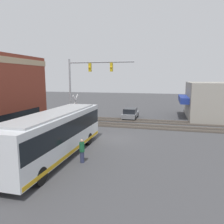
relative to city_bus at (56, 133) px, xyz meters
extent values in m
plane|color=#424244|center=(5.52, -2.80, -1.81)|extent=(120.00, 120.00, 0.00)
cube|color=gray|center=(19.23, -14.93, 0.68)|extent=(9.49, 9.26, 4.98)
cube|color=navy|center=(19.23, -9.75, 0.79)|extent=(6.65, 1.20, 0.80)
cube|color=silver|center=(0.01, 0.00, -0.02)|extent=(11.31, 2.55, 2.74)
cube|color=black|center=(0.01, 0.00, 0.39)|extent=(11.09, 2.59, 1.15)
cube|color=gold|center=(0.01, 0.00, -1.22)|extent=(11.09, 2.58, 0.24)
cube|color=#A5A8AA|center=(0.01, 0.00, 1.41)|extent=(9.62, 2.17, 0.12)
cylinder|color=black|center=(3.46, 0.00, -1.31)|extent=(1.00, 2.57, 1.00)
cylinder|color=black|center=(-3.85, 0.00, -1.31)|extent=(1.00, 2.57, 1.00)
cylinder|color=gray|center=(9.56, 3.28, 2.03)|extent=(0.20, 0.20, 7.68)
cylinder|color=gray|center=(9.56, -0.37, 5.47)|extent=(0.16, 7.30, 0.16)
cube|color=gold|center=(9.56, 0.85, 4.92)|extent=(0.30, 0.27, 0.90)
sphere|color=yellow|center=(9.39, 0.85, 4.92)|extent=(0.20, 0.20, 0.20)
cube|color=gold|center=(9.56, -1.58, 4.92)|extent=(0.30, 0.27, 0.90)
sphere|color=yellow|center=(9.39, -1.58, 4.92)|extent=(0.20, 0.20, 0.20)
cylinder|color=gray|center=(8.70, 2.28, -0.01)|extent=(0.14, 0.14, 3.60)
cube|color=white|center=(8.70, 2.28, 1.29)|extent=(1.41, 0.06, 1.41)
cube|color=white|center=(8.70, 2.28, 1.29)|extent=(1.41, 0.06, 1.41)
cylinder|color=#38383A|center=(8.70, 2.28, 0.49)|extent=(0.08, 0.90, 0.08)
sphere|color=red|center=(8.65, 1.83, 0.49)|extent=(0.28, 0.28, 0.28)
sphere|color=red|center=(8.65, 2.73, 0.49)|extent=(0.28, 0.28, 0.28)
cube|color=#332D28|center=(11.52, -2.80, -1.80)|extent=(2.60, 60.00, 0.03)
cube|color=#6B6056|center=(10.80, -2.80, -1.74)|extent=(0.07, 60.00, 0.15)
cube|color=#6B6056|center=(12.23, -2.80, -1.74)|extent=(0.07, 60.00, 0.15)
cube|color=#332D28|center=(14.72, -2.80, -1.80)|extent=(2.60, 60.00, 0.03)
cube|color=#6B6056|center=(14.00, -2.80, -1.74)|extent=(0.07, 60.00, 0.15)
cube|color=#6B6056|center=(15.43, -2.80, -1.74)|extent=(0.07, 60.00, 0.15)
cube|color=slate|center=(16.28, -2.60, -1.29)|extent=(4.35, 1.80, 0.54)
cube|color=black|center=(16.07, -2.60, -0.69)|extent=(2.39, 1.62, 0.65)
cylinder|color=black|center=(17.63, -2.60, -1.49)|extent=(0.64, 1.82, 0.64)
cylinder|color=black|center=(14.93, -2.60, -1.49)|extent=(0.64, 1.82, 0.64)
cylinder|color=#2D3351|center=(-0.40, -2.11, -1.43)|extent=(0.28, 0.28, 0.77)
cylinder|color=#195933|center=(-0.40, -2.11, -0.73)|extent=(0.34, 0.34, 0.64)
sphere|color=tan|center=(-0.40, -2.11, -0.30)|extent=(0.21, 0.21, 0.21)
cylinder|color=#2D3351|center=(9.45, 1.30, -1.38)|extent=(0.28, 0.28, 0.87)
cylinder|color=#B2A58C|center=(9.45, 1.30, -0.58)|extent=(0.34, 0.34, 0.72)
sphere|color=tan|center=(9.45, 1.30, -0.10)|extent=(0.24, 0.24, 0.24)
camera|label=1|loc=(-13.43, -7.50, 3.85)|focal=35.00mm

